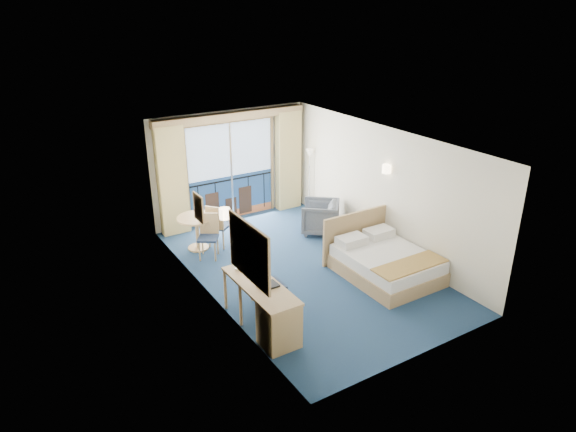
{
  "coord_description": "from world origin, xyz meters",
  "views": [
    {
      "loc": [
        -5.11,
        -7.69,
        5.02
      ],
      "look_at": [
        -0.23,
        0.2,
        1.15
      ],
      "focal_mm": 32.0,
      "sensor_mm": 36.0,
      "label": 1
    }
  ],
  "objects_px": {
    "table_chair_a": "(217,224)",
    "table_chair_b": "(209,233)",
    "bed": "(384,262)",
    "armchair": "(320,217)",
    "desk_chair": "(266,282)",
    "nightstand": "(360,232)",
    "round_table": "(197,225)",
    "desk": "(275,317)",
    "floor_lamp": "(310,165)"
  },
  "relations": [
    {
      "from": "bed",
      "to": "desk_chair",
      "type": "height_order",
      "value": "desk_chair"
    },
    {
      "from": "round_table",
      "to": "table_chair_a",
      "type": "relative_size",
      "value": 0.84
    },
    {
      "from": "round_table",
      "to": "desk_chair",
      "type": "bearing_deg",
      "value": -89.36
    },
    {
      "from": "nightstand",
      "to": "desk_chair",
      "type": "xyz_separation_m",
      "value": [
        -3.19,
        -1.34,
        0.32
      ]
    },
    {
      "from": "table_chair_b",
      "to": "nightstand",
      "type": "bearing_deg",
      "value": 13.06
    },
    {
      "from": "nightstand",
      "to": "round_table",
      "type": "xyz_separation_m",
      "value": [
        -3.22,
        1.64,
        0.3
      ]
    },
    {
      "from": "armchair",
      "to": "floor_lamp",
      "type": "bearing_deg",
      "value": -163.44
    },
    {
      "from": "table_chair_b",
      "to": "desk",
      "type": "bearing_deg",
      "value": -62.02
    },
    {
      "from": "table_chair_a",
      "to": "table_chair_b",
      "type": "xyz_separation_m",
      "value": [
        -0.35,
        -0.31,
        -0.02
      ]
    },
    {
      "from": "bed",
      "to": "floor_lamp",
      "type": "xyz_separation_m",
      "value": [
        0.65,
        3.63,
        0.95
      ]
    },
    {
      "from": "nightstand",
      "to": "table_chair_b",
      "type": "height_order",
      "value": "table_chair_b"
    },
    {
      "from": "desk_chair",
      "to": "round_table",
      "type": "bearing_deg",
      "value": 2.26
    },
    {
      "from": "nightstand",
      "to": "table_chair_b",
      "type": "bearing_deg",
      "value": 159.51
    },
    {
      "from": "bed",
      "to": "desk_chair",
      "type": "distance_m",
      "value": 2.65
    },
    {
      "from": "table_chair_a",
      "to": "armchair",
      "type": "bearing_deg",
      "value": -140.37
    },
    {
      "from": "bed",
      "to": "round_table",
      "type": "bearing_deg",
      "value": 131.14
    },
    {
      "from": "bed",
      "to": "floor_lamp",
      "type": "bearing_deg",
      "value": 79.78
    },
    {
      "from": "bed",
      "to": "desk",
      "type": "bearing_deg",
      "value": -166.05
    },
    {
      "from": "floor_lamp",
      "to": "table_chair_b",
      "type": "bearing_deg",
      "value": -162.25
    },
    {
      "from": "desk_chair",
      "to": "table_chair_b",
      "type": "bearing_deg",
      "value": 0.78
    },
    {
      "from": "bed",
      "to": "table_chair_a",
      "type": "distance_m",
      "value": 3.68
    },
    {
      "from": "table_chair_b",
      "to": "table_chair_a",
      "type": "bearing_deg",
      "value": 75.38
    },
    {
      "from": "armchair",
      "to": "desk",
      "type": "xyz_separation_m",
      "value": [
        -3.03,
        -3.08,
        0.06
      ]
    },
    {
      "from": "round_table",
      "to": "floor_lamp",
      "type": "bearing_deg",
      "value": 9.83
    },
    {
      "from": "armchair",
      "to": "table_chair_b",
      "type": "xyz_separation_m",
      "value": [
        -2.71,
        0.23,
        0.15
      ]
    },
    {
      "from": "desk_chair",
      "to": "table_chair_a",
      "type": "bearing_deg",
      "value": -6.09
    },
    {
      "from": "nightstand",
      "to": "desk",
      "type": "bearing_deg",
      "value": -148.4
    },
    {
      "from": "table_chair_b",
      "to": "armchair",
      "type": "bearing_deg",
      "value": 28.65
    },
    {
      "from": "nightstand",
      "to": "armchair",
      "type": "height_order",
      "value": "armchair"
    },
    {
      "from": "nightstand",
      "to": "table_chair_a",
      "type": "height_order",
      "value": "table_chair_a"
    },
    {
      "from": "table_chair_a",
      "to": "table_chair_b",
      "type": "height_order",
      "value": "table_chair_a"
    },
    {
      "from": "armchair",
      "to": "desk",
      "type": "height_order",
      "value": "desk"
    },
    {
      "from": "nightstand",
      "to": "desk_chair",
      "type": "bearing_deg",
      "value": -157.25
    },
    {
      "from": "floor_lamp",
      "to": "desk",
      "type": "distance_m",
      "value": 5.69
    },
    {
      "from": "desk",
      "to": "floor_lamp",
      "type": "bearing_deg",
      "value": 50.62
    },
    {
      "from": "nightstand",
      "to": "desk",
      "type": "relative_size",
      "value": 0.31
    },
    {
      "from": "nightstand",
      "to": "round_table",
      "type": "relative_size",
      "value": 0.64
    },
    {
      "from": "round_table",
      "to": "table_chair_a",
      "type": "bearing_deg",
      "value": -20.54
    },
    {
      "from": "bed",
      "to": "desk_chair",
      "type": "xyz_separation_m",
      "value": [
        -2.63,
        0.07,
        0.3
      ]
    },
    {
      "from": "nightstand",
      "to": "round_table",
      "type": "distance_m",
      "value": 3.63
    },
    {
      "from": "table_chair_a",
      "to": "desk",
      "type": "bearing_deg",
      "value": 132.07
    },
    {
      "from": "round_table",
      "to": "table_chair_a",
      "type": "distance_m",
      "value": 0.44
    },
    {
      "from": "nightstand",
      "to": "armchair",
      "type": "xyz_separation_m",
      "value": [
        -0.44,
        0.95,
        0.12
      ]
    },
    {
      "from": "bed",
      "to": "armchair",
      "type": "relative_size",
      "value": 2.33
    },
    {
      "from": "bed",
      "to": "table_chair_b",
      "type": "height_order",
      "value": "bed"
    },
    {
      "from": "desk",
      "to": "nightstand",
      "type": "bearing_deg",
      "value": 31.6
    },
    {
      "from": "desk_chair",
      "to": "table_chair_a",
      "type": "relative_size",
      "value": 1.05
    },
    {
      "from": "floor_lamp",
      "to": "round_table",
      "type": "height_order",
      "value": "floor_lamp"
    },
    {
      "from": "nightstand",
      "to": "table_chair_a",
      "type": "distance_m",
      "value": 3.19
    },
    {
      "from": "floor_lamp",
      "to": "round_table",
      "type": "bearing_deg",
      "value": -170.17
    }
  ]
}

